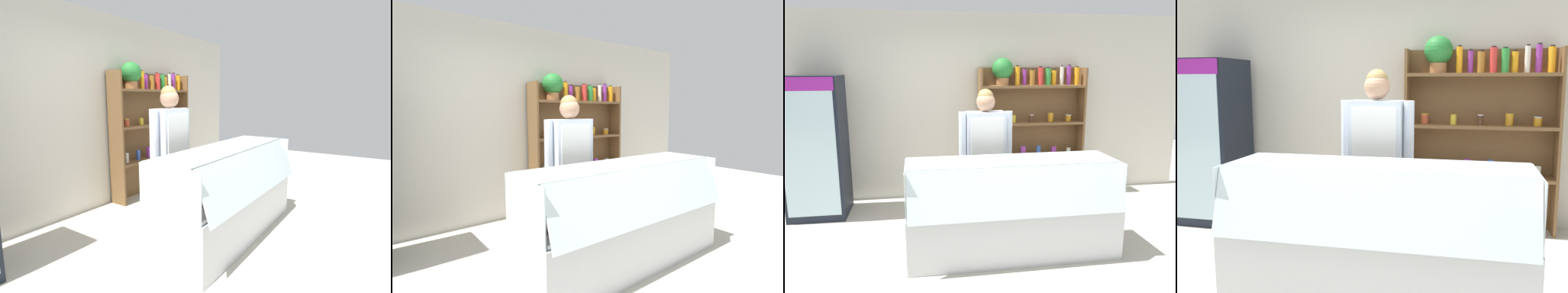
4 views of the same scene
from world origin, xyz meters
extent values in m
plane|color=#B7B2A3|center=(0.00, 0.00, 0.00)|extent=(12.00, 12.00, 0.00)
cube|color=beige|center=(0.00, 2.14, 1.35)|extent=(6.80, 0.10, 2.70)
cube|color=brown|center=(0.88, 2.04, 0.96)|extent=(1.58, 0.02, 1.92)
cube|color=brown|center=(0.11, 1.90, 0.96)|extent=(0.03, 0.28, 1.92)
cube|color=brown|center=(1.66, 1.90, 0.96)|extent=(0.03, 0.28, 1.92)
cube|color=brown|center=(0.88, 1.90, 0.58)|extent=(1.52, 0.28, 0.04)
cube|color=brown|center=(0.88, 1.90, 1.11)|extent=(1.52, 0.28, 0.04)
cube|color=brown|center=(0.88, 1.90, 1.65)|extent=(1.52, 0.28, 0.04)
cylinder|color=#996038|center=(0.44, 1.90, 1.72)|extent=(0.18, 0.18, 0.11)
sphere|color=#23712D|center=(0.44, 1.90, 1.91)|extent=(0.30, 0.30, 0.30)
cylinder|color=orange|center=(0.65, 1.89, 1.81)|extent=(0.07, 0.07, 0.27)
cylinder|color=black|center=(0.65, 1.90, 1.95)|extent=(0.04, 0.04, 0.02)
cylinder|color=purple|center=(0.77, 1.92, 1.79)|extent=(0.06, 0.06, 0.23)
cylinder|color=black|center=(0.77, 1.90, 1.91)|extent=(0.04, 0.04, 0.02)
cylinder|color=#9E6623|center=(0.87, 1.89, 1.78)|extent=(0.08, 0.08, 0.22)
cylinder|color=black|center=(0.87, 1.90, 1.89)|extent=(0.05, 0.05, 0.02)
cylinder|color=red|center=(1.00, 1.88, 1.80)|extent=(0.08, 0.08, 0.26)
cylinder|color=black|center=(1.00, 1.90, 1.93)|extent=(0.05, 0.05, 0.02)
cylinder|color=#2D8C38|center=(1.11, 1.87, 1.79)|extent=(0.08, 0.08, 0.24)
cylinder|color=black|center=(1.11, 1.90, 1.92)|extent=(0.05, 0.05, 0.02)
cylinder|color=orange|center=(1.21, 1.90, 1.78)|extent=(0.07, 0.07, 0.21)
cylinder|color=black|center=(1.21, 1.90, 1.89)|extent=(0.04, 0.04, 0.02)
cylinder|color=silver|center=(1.33, 1.90, 1.80)|extent=(0.06, 0.06, 0.27)
cylinder|color=black|center=(1.33, 1.90, 1.95)|extent=(0.04, 0.04, 0.02)
cylinder|color=purple|center=(1.44, 1.91, 1.81)|extent=(0.06, 0.06, 0.28)
cylinder|color=black|center=(1.44, 1.90, 1.96)|extent=(0.04, 0.04, 0.02)
cylinder|color=orange|center=(1.56, 1.89, 1.80)|extent=(0.07, 0.07, 0.26)
cylinder|color=black|center=(1.56, 1.90, 1.93)|extent=(0.05, 0.05, 0.02)
cylinder|color=#BF4C2D|center=(0.30, 1.89, 1.18)|extent=(0.08, 0.08, 0.10)
cylinder|color=gold|center=(0.30, 1.90, 1.24)|extent=(0.08, 0.08, 0.01)
cylinder|color=yellow|center=(0.61, 1.89, 1.18)|extent=(0.07, 0.07, 0.10)
cylinder|color=gold|center=(0.61, 1.90, 1.24)|extent=(0.07, 0.07, 0.01)
cylinder|color=brown|center=(0.89, 1.91, 1.18)|extent=(0.06, 0.06, 0.10)
cylinder|color=silver|center=(0.89, 1.90, 1.24)|extent=(0.07, 0.07, 0.01)
cylinder|color=orange|center=(1.18, 1.90, 1.19)|extent=(0.08, 0.08, 0.11)
cylinder|color=gold|center=(1.18, 1.90, 1.25)|extent=(0.08, 0.08, 0.01)
cylinder|color=orange|center=(1.46, 1.90, 1.18)|extent=(0.08, 0.08, 0.08)
cylinder|color=silver|center=(1.46, 1.90, 1.22)|extent=(0.09, 0.09, 0.01)
cube|color=silver|center=(0.29, 1.90, 0.67)|extent=(0.06, 0.04, 0.14)
cube|color=#3356B2|center=(0.53, 1.90, 0.67)|extent=(0.06, 0.04, 0.15)
cube|color=purple|center=(0.77, 1.90, 0.68)|extent=(0.07, 0.04, 0.17)
cube|color=#3356B2|center=(1.00, 1.90, 0.68)|extent=(0.06, 0.04, 0.17)
cube|color=purple|center=(1.24, 1.90, 0.67)|extent=(0.07, 0.04, 0.15)
cube|color=silver|center=(1.48, 1.90, 0.66)|extent=(0.06, 0.04, 0.12)
cube|color=silver|center=(0.15, 0.13, 0.28)|extent=(2.17, 0.69, 0.55)
cube|color=white|center=(0.15, 0.13, 0.57)|extent=(2.11, 0.63, 0.03)
cube|color=silver|center=(0.15, -0.19, 0.78)|extent=(2.13, 0.16, 0.47)
cube|color=silver|center=(0.15, 0.18, 1.00)|extent=(2.13, 0.53, 0.01)
cube|color=silver|center=(-0.92, 0.13, 0.78)|extent=(0.01, 0.65, 0.45)
cube|color=silver|center=(1.22, 0.13, 0.78)|extent=(0.01, 0.65, 0.45)
cube|color=beige|center=(-0.76, 0.22, 0.61)|extent=(0.16, 0.12, 0.05)
cube|color=white|center=(-0.76, 0.01, 0.61)|extent=(0.05, 0.03, 0.02)
cube|color=beige|center=(-0.53, 0.22, 0.61)|extent=(0.16, 0.12, 0.06)
cube|color=white|center=(-0.53, 0.01, 0.61)|extent=(0.05, 0.03, 0.02)
cube|color=beige|center=(-0.30, 0.22, 0.61)|extent=(0.16, 0.12, 0.05)
cube|color=white|center=(-0.30, 0.01, 0.61)|extent=(0.05, 0.03, 0.02)
cube|color=beige|center=(-0.08, 0.22, 0.61)|extent=(0.16, 0.14, 0.05)
cube|color=white|center=(-0.08, 0.01, 0.61)|extent=(0.05, 0.03, 0.02)
cube|color=beige|center=(0.15, 0.22, 0.61)|extent=(0.16, 0.12, 0.05)
cube|color=white|center=(0.15, 0.01, 0.61)|extent=(0.05, 0.03, 0.02)
cube|color=beige|center=(0.38, 0.22, 0.61)|extent=(0.16, 0.13, 0.06)
cube|color=white|center=(0.38, 0.01, 0.61)|extent=(0.05, 0.03, 0.02)
cube|color=tan|center=(0.61, 0.22, 0.61)|extent=(0.16, 0.14, 0.04)
cube|color=white|center=(0.61, 0.01, 0.61)|extent=(0.05, 0.03, 0.02)
cube|color=tan|center=(0.83, 0.22, 0.61)|extent=(0.17, 0.13, 0.06)
cube|color=white|center=(0.83, 0.01, 0.61)|extent=(0.05, 0.03, 0.02)
cube|color=beige|center=(1.06, 0.22, 0.61)|extent=(0.16, 0.13, 0.06)
cube|color=white|center=(1.06, 0.01, 0.61)|extent=(0.05, 0.03, 0.02)
cylinder|color=#C1706B|center=(-0.75, 0.03, 0.65)|extent=(0.20, 0.14, 0.13)
cylinder|color=#C1706B|center=(-0.53, 0.03, 0.64)|extent=(0.19, 0.13, 0.11)
cylinder|color=white|center=(0.69, 0.05, 0.68)|extent=(0.07, 0.07, 0.20)
cylinder|color=white|center=(0.79, 0.05, 0.68)|extent=(0.07, 0.07, 0.19)
cylinder|color=#2D2D38|center=(-0.10, 0.85, 0.39)|extent=(0.13, 0.13, 0.78)
cylinder|color=#2D2D38|center=(0.10, 0.85, 0.39)|extent=(0.13, 0.13, 0.78)
cube|color=silver|center=(0.00, 0.85, 1.10)|extent=(0.45, 0.24, 0.64)
cube|color=white|center=(0.00, 0.72, 0.76)|extent=(0.38, 0.01, 1.20)
cylinder|color=silver|center=(-0.27, 0.85, 1.13)|extent=(0.09, 0.09, 0.58)
cylinder|color=silver|center=(0.28, 0.85, 1.13)|extent=(0.09, 0.09, 0.58)
sphere|color=tan|center=(0.00, 0.85, 1.54)|extent=(0.22, 0.22, 0.22)
sphere|color=#997A47|center=(0.00, 0.86, 1.59)|extent=(0.19, 0.19, 0.19)
camera|label=1|loc=(-2.81, -1.40, 1.57)|focal=28.00mm
camera|label=2|loc=(-1.92, -1.93, 1.50)|focal=28.00mm
camera|label=3|loc=(-0.79, -3.50, 1.95)|focal=35.00mm
camera|label=4|loc=(0.77, -2.79, 1.58)|focal=40.00mm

